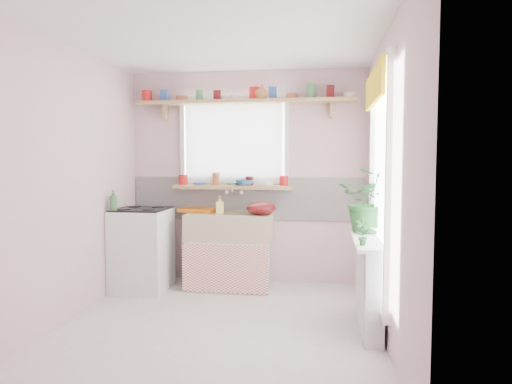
# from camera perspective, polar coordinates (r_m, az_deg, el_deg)

# --- Properties ---
(room) EXTENTS (3.20, 3.20, 3.20)m
(room) POSITION_cam_1_polar(r_m,az_deg,el_deg) (4.61, 5.47, 2.98)
(room) COLOR silver
(room) RESTS_ON ground
(sink_unit) EXTENTS (0.95, 0.65, 1.11)m
(sink_unit) POSITION_cam_1_polar(r_m,az_deg,el_deg) (5.25, -3.30, -7.21)
(sink_unit) COLOR white
(sink_unit) RESTS_ON ground
(cooker) EXTENTS (0.58, 0.58, 0.93)m
(cooker) POSITION_cam_1_polar(r_m,az_deg,el_deg) (5.29, -14.05, -6.92)
(cooker) COLOR white
(cooker) RESTS_ON ground
(radiator_ledge) EXTENTS (0.22, 0.95, 0.78)m
(radiator_ledge) POSITION_cam_1_polar(r_m,az_deg,el_deg) (4.10, 13.98, -11.00)
(radiator_ledge) COLOR white
(radiator_ledge) RESTS_ON ground
(windowsill) EXTENTS (1.40, 0.22, 0.04)m
(windowsill) POSITION_cam_1_polar(r_m,az_deg,el_deg) (5.34, -2.92, 0.66)
(windowsill) COLOR tan
(windowsill) RESTS_ON room
(pine_shelf) EXTENTS (2.52, 0.24, 0.04)m
(pine_shelf) POSITION_cam_1_polar(r_m,az_deg,el_deg) (5.33, -1.37, 11.20)
(pine_shelf) COLOR tan
(pine_shelf) RESTS_ON room
(shelf_crockery) EXTENTS (2.47, 0.11, 0.12)m
(shelf_crockery) POSITION_cam_1_polar(r_m,az_deg,el_deg) (5.35, -1.83, 11.98)
(shelf_crockery) COLOR red
(shelf_crockery) RESTS_ON pine_shelf
(sill_crockery) EXTENTS (1.35, 0.11, 0.12)m
(sill_crockery) POSITION_cam_1_polar(r_m,az_deg,el_deg) (5.34, -3.10, 1.46)
(sill_crockery) COLOR red
(sill_crockery) RESTS_ON windowsill
(dish_tray) EXTENTS (0.49, 0.42, 0.04)m
(dish_tray) POSITION_cam_1_polar(r_m,az_deg,el_deg) (5.38, -6.98, -2.22)
(dish_tray) COLOR #D26612
(dish_tray) RESTS_ON sink_unit
(colander) EXTENTS (0.40, 0.40, 0.15)m
(colander) POSITION_cam_1_polar(r_m,az_deg,el_deg) (5.02, 0.67, -2.02)
(colander) COLOR maroon
(colander) RESTS_ON sink_unit
(jade_plant) EXTENTS (0.65, 0.61, 0.60)m
(jade_plant) POSITION_cam_1_polar(r_m,az_deg,el_deg) (4.38, 14.04, -1.05)
(jade_plant) COLOR #245B24
(jade_plant) RESTS_ON radiator_ledge
(fruit_bowl) EXTENTS (0.33, 0.33, 0.07)m
(fruit_bowl) POSITION_cam_1_polar(r_m,az_deg,el_deg) (4.41, 13.98, -4.50)
(fruit_bowl) COLOR silver
(fruit_bowl) RESTS_ON radiator_ledge
(herb_pot) EXTENTS (0.12, 0.09, 0.22)m
(herb_pot) POSITION_cam_1_polar(r_m,az_deg,el_deg) (3.72, 13.16, -4.86)
(herb_pot) COLOR #28642C
(herb_pot) RESTS_ON radiator_ledge
(soap_bottle_sink) EXTENTS (0.11, 0.11, 0.20)m
(soap_bottle_sink) POSITION_cam_1_polar(r_m,az_deg,el_deg) (5.16, -4.55, -1.61)
(soap_bottle_sink) COLOR #FCE470
(soap_bottle_sink) RESTS_ON sink_unit
(sill_cup) EXTENTS (0.17, 0.17, 0.11)m
(sill_cup) POSITION_cam_1_polar(r_m,az_deg,el_deg) (5.44, -5.05, 1.50)
(sill_cup) COLOR beige
(sill_cup) RESTS_ON windowsill
(sill_bowl) EXTENTS (0.26, 0.26, 0.06)m
(sill_bowl) POSITION_cam_1_polar(r_m,az_deg,el_deg) (5.25, -1.44, 1.17)
(sill_bowl) COLOR #2F659B
(sill_bowl) RESTS_ON windowsill
(shelf_vase) EXTENTS (0.20, 0.20, 0.16)m
(shelf_vase) POSITION_cam_1_polar(r_m,az_deg,el_deg) (5.26, 0.71, 12.43)
(shelf_vase) COLOR #A76533
(shelf_vase) RESTS_ON pine_shelf
(cooker_bottle) EXTENTS (0.09, 0.09, 0.22)m
(cooker_bottle) POSITION_cam_1_polar(r_m,az_deg,el_deg) (5.10, -17.39, -0.98)
(cooker_bottle) COLOR #3B763F
(cooker_bottle) RESTS_ON cooker
(fruit) EXTENTS (0.20, 0.14, 0.10)m
(fruit) POSITION_cam_1_polar(r_m,az_deg,el_deg) (4.41, 14.06, -3.73)
(fruit) COLOR #DC5912
(fruit) RESTS_ON fruit_bowl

